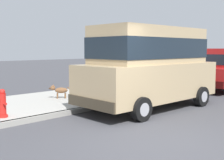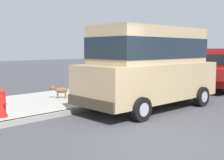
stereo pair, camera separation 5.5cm
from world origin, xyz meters
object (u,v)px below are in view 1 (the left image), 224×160
at_px(dog_brown, 59,90).
at_px(fire_hydrant, 3,104).
at_px(car_red_hatchback, 222,69).
at_px(car_tan_van, 150,64).

bearing_deg(dog_brown, fire_hydrant, -63.18).
xyz_separation_m(car_red_hatchback, fire_hydrant, (-1.45, -9.54, -0.50)).
height_order(car_red_hatchback, dog_brown, car_red_hatchback).
height_order(car_tan_van, dog_brown, car_tan_van).
bearing_deg(fire_hydrant, car_red_hatchback, 81.38).
relative_size(dog_brown, fire_hydrant, 0.85).
distance_m(car_red_hatchback, fire_hydrant, 9.66).
xyz_separation_m(car_red_hatchback, dog_brown, (-2.82, -6.82, -0.55)).
xyz_separation_m(car_tan_van, fire_hydrant, (-1.53, -4.09, -0.92)).
distance_m(dog_brown, fire_hydrant, 3.04).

